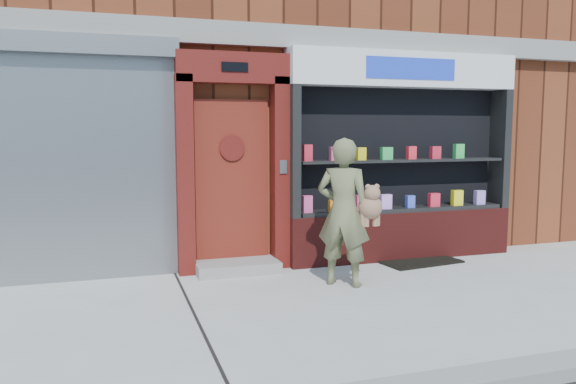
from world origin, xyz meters
name	(u,v)px	position (x,y,z in m)	size (l,w,h in m)	color
ground	(339,305)	(0.00, 0.00, 0.00)	(80.00, 80.00, 0.00)	#9E9E99
curb	(455,384)	(0.00, -2.15, 0.06)	(60.00, 0.30, 0.12)	gray
building	(224,25)	(0.00, 5.99, 4.00)	(12.00, 8.16, 8.00)	#552313
shutter_bay	(51,144)	(-3.00, 1.93, 1.72)	(3.10, 0.30, 3.04)	gray
red_door_bay	(233,163)	(-0.75, 1.86, 1.46)	(1.52, 0.58, 2.90)	#4D100D
pharmacy_bay	(401,166)	(1.75, 1.81, 1.37)	(3.50, 0.41, 3.00)	#581715
woman	(345,212)	(0.37, 0.71, 0.91)	(0.83, 0.75, 1.80)	#646744
doormat	(415,260)	(1.86, 1.55, 0.01)	(1.14, 0.80, 0.03)	black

